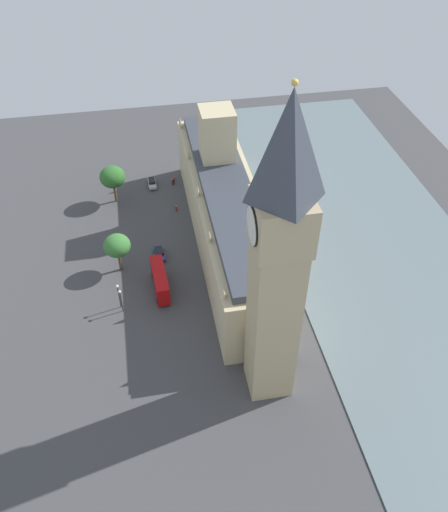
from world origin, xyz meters
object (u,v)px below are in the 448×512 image
object	(u,v)px
street_lamp_opposite_hall	(118,292)
pedestrian_under_trees	(176,209)
car_blue_leading	(159,253)
clock_tower	(278,262)
pedestrian_midblock	(173,182)
parliament_building	(226,212)
street_lamp_kerbside	(121,297)
car_silver_corner	(152,183)
plane_tree_by_river_gate	(117,246)
pedestrian_far_end	(174,179)
double_decker_bus_trailing	(160,280)
plane_tree_near_tower	(112,177)

from	to	relation	value
street_lamp_opposite_hall	pedestrian_under_trees	bearing A→B (deg)	-116.22
car_blue_leading	pedestrian_under_trees	world-z (taller)	car_blue_leading
clock_tower	pedestrian_midblock	bearing A→B (deg)	-81.60
parliament_building	street_lamp_kerbside	world-z (taller)	parliament_building
car_silver_corner	street_lamp_opposite_hall	world-z (taller)	street_lamp_opposite_hall
clock_tower	pedestrian_midblock	world-z (taller)	clock_tower
pedestrian_midblock	plane_tree_by_river_gate	xyz separation A→B (m)	(14.23, 29.26, 5.79)
pedestrian_far_end	street_lamp_kerbside	bearing A→B (deg)	-123.23
double_decker_bus_trailing	street_lamp_kerbside	world-z (taller)	street_lamp_kerbside
parliament_building	pedestrian_under_trees	bearing A→B (deg)	-54.04
clock_tower	car_blue_leading	bearing A→B (deg)	-66.85
parliament_building	double_decker_bus_trailing	world-z (taller)	parliament_building
pedestrian_far_end	plane_tree_by_river_gate	distance (m)	34.31
pedestrian_under_trees	street_lamp_kerbside	bearing A→B (deg)	-125.85
clock_tower	plane_tree_by_river_gate	size ratio (longest dim) A/B	5.98
car_blue_leading	plane_tree_near_tower	distance (m)	24.47
parliament_building	car_blue_leading	distance (m)	16.80
double_decker_bus_trailing	plane_tree_by_river_gate	bearing A→B (deg)	-46.63
parliament_building	street_lamp_opposite_hall	distance (m)	28.73
double_decker_bus_trailing	pedestrian_far_end	distance (m)	38.51
pedestrian_midblock	street_lamp_kerbside	world-z (taller)	street_lamp_kerbside
plane_tree_near_tower	plane_tree_by_river_gate	size ratio (longest dim) A/B	1.06
car_silver_corner	plane_tree_by_river_gate	xyz separation A→B (m)	(8.96, 29.68, 5.66)
pedestrian_midblock	pedestrian_under_trees	xyz separation A→B (m)	(0.44, 11.17, -0.06)
pedestrian_far_end	street_lamp_opposite_hall	distance (m)	44.03
plane_tree_by_river_gate	clock_tower	bearing A→B (deg)	125.61
parliament_building	car_silver_corner	distance (m)	29.44
car_blue_leading	street_lamp_kerbside	bearing A→B (deg)	55.67
car_blue_leading	pedestrian_far_end	distance (m)	28.58
pedestrian_midblock	pedestrian_under_trees	distance (m)	11.17
pedestrian_far_end	street_lamp_opposite_hall	world-z (taller)	street_lamp_opposite_hall
parliament_building	pedestrian_far_end	xyz separation A→B (m)	(8.63, -25.47, -7.40)
car_blue_leading	street_lamp_kerbside	size ratio (longest dim) A/B	0.86
car_silver_corner	pedestrian_under_trees	bearing A→B (deg)	111.33
street_lamp_opposite_hall	clock_tower	bearing A→B (deg)	137.40
pedestrian_under_trees	street_lamp_opposite_hall	xyz separation A→B (m)	(14.21, 28.85, 3.51)
car_blue_leading	pedestrian_far_end	world-z (taller)	car_blue_leading
plane_tree_near_tower	street_lamp_kerbside	bearing A→B (deg)	90.16
parliament_building	pedestrian_far_end	size ratio (longest dim) A/B	40.75
parliament_building	pedestrian_under_trees	xyz separation A→B (m)	(9.50, -13.10, -7.40)
car_blue_leading	double_decker_bus_trailing	size ratio (longest dim) A/B	0.45
car_silver_corner	double_decker_bus_trailing	xyz separation A→B (m)	(1.28, 37.04, 1.75)
car_blue_leading	parliament_building	bearing A→B (deg)	-175.15
clock_tower	pedestrian_under_trees	bearing A→B (deg)	-79.30
parliament_building	street_lamp_kerbside	distance (m)	29.12
plane_tree_near_tower	pedestrian_midblock	bearing A→B (deg)	-162.63
clock_tower	double_decker_bus_trailing	distance (m)	38.83
parliament_building	pedestrian_midblock	xyz separation A→B (m)	(9.06, -24.26, -7.34)
double_decker_bus_trailing	car_silver_corner	bearing A→B (deg)	-94.82
car_silver_corner	pedestrian_far_end	world-z (taller)	car_silver_corner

